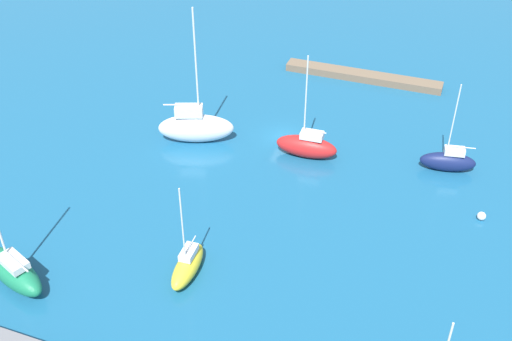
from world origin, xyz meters
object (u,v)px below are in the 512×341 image
object	(u,v)px
sailboat_green_east_end	(13,270)
sailboat_navy_west_end	(448,161)
pier_dock	(363,76)
sailboat_red_lone_south	(307,146)
sailboat_white_far_south	(196,127)
mooring_buoy_white	(481,216)
sailboat_yellow_lone_north	(188,265)

from	to	relation	value
sailboat_green_east_end	sailboat_navy_west_end	distance (m)	40.87
sailboat_green_east_end	pier_dock	bearing A→B (deg)	-90.64
sailboat_red_lone_south	sailboat_navy_west_end	bearing A→B (deg)	-172.46
sailboat_white_far_south	mooring_buoy_white	distance (m)	29.46
pier_dock	mooring_buoy_white	size ratio (longest dim) A/B	24.92
sailboat_yellow_lone_north	sailboat_navy_west_end	bearing A→B (deg)	137.85
sailboat_white_far_south	mooring_buoy_white	size ratio (longest dim) A/B	18.85
sailboat_white_far_south	sailboat_red_lone_south	distance (m)	11.84
sailboat_yellow_lone_north	sailboat_red_lone_south	world-z (taller)	sailboat_red_lone_south
pier_dock	sailboat_green_east_end	world-z (taller)	sailboat_green_east_end
sailboat_yellow_lone_north	sailboat_navy_west_end	xyz separation A→B (m)	(-17.87, -21.98, 0.13)
mooring_buoy_white	sailboat_green_east_end	bearing A→B (deg)	31.22
sailboat_yellow_lone_north	sailboat_navy_west_end	size ratio (longest dim) A/B	0.93
pier_dock	sailboat_white_far_south	world-z (taller)	sailboat_white_far_south
sailboat_red_lone_south	mooring_buoy_white	distance (m)	18.05
pier_dock	sailboat_navy_west_end	size ratio (longest dim) A/B	2.06
sailboat_white_far_south	sailboat_yellow_lone_north	xyz separation A→B (m)	(-7.67, 18.23, -0.81)
sailboat_green_east_end	mooring_buoy_white	xyz separation A→B (m)	(-34.04, -20.64, -0.83)
pier_dock	mooring_buoy_white	distance (m)	28.01
sailboat_white_far_south	sailboat_navy_west_end	bearing A→B (deg)	-12.15
sailboat_yellow_lone_north	mooring_buoy_white	size ratio (longest dim) A/B	11.31
pier_dock	sailboat_white_far_south	distance (m)	24.27
sailboat_white_far_south	mooring_buoy_white	bearing A→B (deg)	-26.41
sailboat_green_east_end	sailboat_white_far_south	bearing A→B (deg)	-79.38
sailboat_navy_west_end	sailboat_white_far_south	bearing A→B (deg)	-2.26
sailboat_yellow_lone_north	sailboat_red_lone_south	size ratio (longest dim) A/B	0.79
sailboat_green_east_end	mooring_buoy_white	size ratio (longest dim) A/B	17.12
sailboat_white_far_south	sailboat_red_lone_south	xyz separation A→B (m)	(-11.76, -1.30, -0.52)
pier_dock	sailboat_red_lone_south	xyz separation A→B (m)	(1.75, 18.82, 0.81)
sailboat_white_far_south	sailboat_navy_west_end	size ratio (longest dim) A/B	1.55
sailboat_navy_west_end	mooring_buoy_white	xyz separation A→B (m)	(-3.73, 6.78, -0.70)
sailboat_white_far_south	sailboat_red_lone_south	bearing A→B (deg)	-14.19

